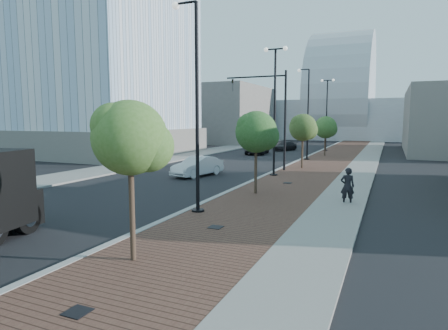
% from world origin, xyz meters
% --- Properties ---
extents(sidewalk, '(7.00, 140.00, 0.12)m').
position_xyz_m(sidewalk, '(3.50, 40.00, 0.06)').
color(sidewalk, '#4C2D23').
rests_on(sidewalk, ground).
extents(concrete_strip, '(2.40, 140.00, 0.13)m').
position_xyz_m(concrete_strip, '(6.20, 40.00, 0.07)').
color(concrete_strip, slate).
rests_on(concrete_strip, ground).
extents(curb, '(0.30, 140.00, 0.14)m').
position_xyz_m(curb, '(0.00, 40.00, 0.07)').
color(curb, gray).
rests_on(curb, ground).
extents(west_sidewalk, '(4.00, 140.00, 0.12)m').
position_xyz_m(west_sidewalk, '(-13.00, 40.00, 0.06)').
color(west_sidewalk, slate).
rests_on(west_sidewalk, ground).
extents(white_sedan, '(2.54, 4.67, 1.46)m').
position_xyz_m(white_sedan, '(-4.70, 20.12, 0.73)').
color(white_sedan, silver).
rests_on(white_sedan, ground).
extents(dark_car_mid, '(2.97, 5.26, 1.39)m').
position_xyz_m(dark_car_mid, '(-6.37, 38.76, 0.69)').
color(dark_car_mid, black).
rests_on(dark_car_mid, ground).
extents(dark_car_far, '(2.94, 4.45, 1.20)m').
position_xyz_m(dark_car_far, '(-4.60, 45.19, 0.60)').
color(dark_car_far, black).
rests_on(dark_car_far, ground).
extents(pedestrian, '(0.77, 0.60, 1.86)m').
position_xyz_m(pedestrian, '(6.51, 14.55, 0.93)').
color(pedestrian, black).
rests_on(pedestrian, ground).
extents(streetlight_1, '(1.44, 0.56, 9.21)m').
position_xyz_m(streetlight_1, '(0.49, 10.00, 4.34)').
color(streetlight_1, black).
rests_on(streetlight_1, ground).
extents(streetlight_2, '(1.72, 0.56, 9.28)m').
position_xyz_m(streetlight_2, '(0.60, 22.00, 4.82)').
color(streetlight_2, black).
rests_on(streetlight_2, ground).
extents(streetlight_3, '(1.44, 0.56, 9.21)m').
position_xyz_m(streetlight_3, '(0.49, 34.00, 4.34)').
color(streetlight_3, black).
rests_on(streetlight_3, ground).
extents(streetlight_4, '(1.72, 0.56, 9.28)m').
position_xyz_m(streetlight_4, '(0.60, 46.00, 4.82)').
color(streetlight_4, black).
rests_on(streetlight_4, ground).
extents(traffic_mast, '(5.09, 0.20, 8.00)m').
position_xyz_m(traffic_mast, '(-0.30, 25.00, 4.98)').
color(traffic_mast, black).
rests_on(traffic_mast, ground).
extents(tree_0, '(2.21, 2.14, 4.76)m').
position_xyz_m(tree_0, '(1.65, 4.02, 3.67)').
color(tree_0, '#382619').
rests_on(tree_0, ground).
extents(tree_1, '(2.34, 2.29, 4.66)m').
position_xyz_m(tree_1, '(1.65, 15.02, 3.50)').
color(tree_1, '#382619').
rests_on(tree_1, ground).
extents(tree_2, '(2.33, 2.27, 4.65)m').
position_xyz_m(tree_2, '(1.65, 27.02, 3.50)').
color(tree_2, '#382619').
rests_on(tree_2, ground).
extents(tree_3, '(2.51, 2.48, 4.53)m').
position_xyz_m(tree_3, '(1.65, 39.02, 3.27)').
color(tree_3, '#382619').
rests_on(tree_3, ground).
extents(tower_podium, '(19.00, 19.00, 3.00)m').
position_xyz_m(tower_podium, '(-24.00, 32.00, 1.50)').
color(tower_podium, slate).
rests_on(tower_podium, ground).
extents(convention_center, '(50.00, 30.00, 50.00)m').
position_xyz_m(convention_center, '(-2.00, 85.00, 6.00)').
color(convention_center, '#A0A5AA').
rests_on(convention_center, ground).
extents(commercial_block_nw, '(14.00, 20.00, 10.00)m').
position_xyz_m(commercial_block_nw, '(-20.00, 60.00, 5.00)').
color(commercial_block_nw, slate).
rests_on(commercial_block_nw, ground).
extents(utility_cover_0, '(0.50, 0.50, 0.02)m').
position_xyz_m(utility_cover_0, '(2.40, 1.00, 0.13)').
color(utility_cover_0, black).
rests_on(utility_cover_0, sidewalk).
extents(utility_cover_1, '(0.50, 0.50, 0.02)m').
position_xyz_m(utility_cover_1, '(2.40, 8.00, 0.13)').
color(utility_cover_1, black).
rests_on(utility_cover_1, sidewalk).
extents(utility_cover_2, '(0.50, 0.50, 0.02)m').
position_xyz_m(utility_cover_2, '(2.40, 19.00, 0.13)').
color(utility_cover_2, black).
rests_on(utility_cover_2, sidewalk).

